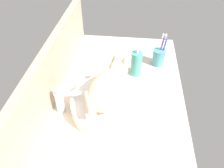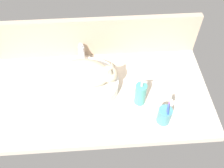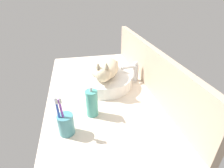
{
  "view_description": "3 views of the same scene",
  "coord_description": "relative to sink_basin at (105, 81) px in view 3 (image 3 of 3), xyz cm",
  "views": [
    {
      "loc": [
        -69.82,
        -5.64,
        73.66
      ],
      "look_at": [
        4.33,
        2.54,
        7.25
      ],
      "focal_mm": 35.0,
      "sensor_mm": 36.0,
      "label": 1
    },
    {
      "loc": [
        2.49,
        -81.45,
        107.88
      ],
      "look_at": [
        8.03,
        -1.73,
        7.95
      ],
      "focal_mm": 40.0,
      "sensor_mm": 36.0,
      "label": 2
    },
    {
      "loc": [
        90.4,
        -13.06,
        55.21
      ],
      "look_at": [
        7.57,
        4.75,
        7.73
      ],
      "focal_mm": 28.0,
      "sensor_mm": 36.0,
      "label": 3
    }
  ],
  "objects": [
    {
      "name": "soap_dispenser",
      "position": [
        26.82,
        -10.78,
        3.25
      ],
      "size": [
        5.72,
        5.72,
        16.58
      ],
      "color": "teal",
      "rests_on": "ground_plane"
    },
    {
      "name": "cat",
      "position": [
        1.34,
        -0.26,
        9.27
      ],
      "size": [
        31.0,
        22.58,
        14.0
      ],
      "color": "beige",
      "rests_on": "sink_basin"
    },
    {
      "name": "faucet",
      "position": [
        -2.78,
        20.08,
        3.79
      ],
      "size": [
        4.26,
        11.86,
        13.6
      ],
      "color": "silver",
      "rests_on": "ground_plane"
    },
    {
      "name": "toothbrush_cup",
      "position": [
        36.94,
        -22.99,
        1.52
      ],
      "size": [
        6.66,
        6.66,
        18.7
      ],
      "color": "teal",
      "rests_on": "ground_plane"
    },
    {
      "name": "backsplash_panel",
      "position": [
        4.84,
        27.08,
        9.05
      ],
      "size": [
        120.37,
        3.6,
        25.13
      ],
      "primitive_type": "cube",
      "color": "tan",
      "rests_on": "ground_plane"
    },
    {
      "name": "ground_plane",
      "position": [
        4.84,
        -2.67,
        -5.51
      ],
      "size": [
        120.37,
        63.09,
        4.0
      ],
      "primitive_type": "cube",
      "color": "beige"
    },
    {
      "name": "sink_basin",
      "position": [
        0.0,
        0.0,
        0.0
      ],
      "size": [
        33.42,
        33.42,
        7.03
      ],
      "primitive_type": "cylinder",
      "color": "white",
      "rests_on": "ground_plane"
    }
  ]
}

